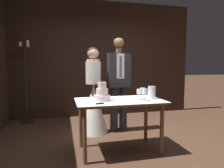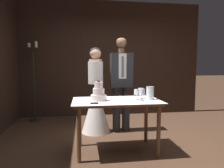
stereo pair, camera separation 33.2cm
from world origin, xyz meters
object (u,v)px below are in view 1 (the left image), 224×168
(wine_glass_middle, at_px, (142,91))
(hurricane_candle, at_px, (152,93))
(bride, at_px, (94,102))
(cake_table, at_px, (119,107))
(groom, at_px, (119,80))
(candle_stand, at_px, (26,86))
(tiered_cake, at_px, (102,94))
(cake_knife, at_px, (105,103))
(wine_glass_near, at_px, (145,92))
(wine_glass_far, at_px, (139,92))

(wine_glass_middle, relative_size, hurricane_candle, 0.85)
(hurricane_candle, xyz_separation_m, bride, (-0.74, 0.92, -0.27))
(cake_table, xyz_separation_m, bride, (-0.24, 0.91, -0.07))
(wine_glass_middle, bearing_deg, groom, 99.29)
(cake_table, height_order, hurricane_candle, hurricane_candle)
(hurricane_candle, relative_size, candle_stand, 0.11)
(cake_table, height_order, tiered_cake, tiered_cake)
(cake_knife, height_order, candle_stand, candle_stand)
(tiered_cake, height_order, groom, groom)
(tiered_cake, xyz_separation_m, groom, (0.50, 0.91, 0.12))
(cake_table, distance_m, candle_stand, 2.47)
(cake_knife, height_order, hurricane_candle, hurricane_candle)
(wine_glass_near, relative_size, bride, 0.11)
(cake_table, xyz_separation_m, wine_glass_near, (0.34, -0.13, 0.23))
(cake_knife, xyz_separation_m, bride, (0.02, 1.15, -0.18))
(wine_glass_near, distance_m, wine_glass_far, 0.11)
(wine_glass_middle, bearing_deg, wine_glass_near, -100.97)
(cake_table, relative_size, hurricane_candle, 6.58)
(tiered_cake, distance_m, wine_glass_near, 0.62)
(tiered_cake, height_order, wine_glass_far, tiered_cake)
(wine_glass_middle, relative_size, groom, 0.09)
(hurricane_candle, bearing_deg, candle_stand, 137.58)
(wine_glass_near, bearing_deg, candle_stand, 133.65)
(bride, bearing_deg, cake_table, -74.98)
(wine_glass_middle, bearing_deg, candle_stand, 137.10)
(tiered_cake, xyz_separation_m, wine_glass_middle, (0.64, 0.06, 0.02))
(tiered_cake, height_order, bride, bride)
(tiered_cake, distance_m, cake_knife, 0.26)
(wine_glass_middle, height_order, candle_stand, candle_stand)
(wine_glass_middle, distance_m, hurricane_candle, 0.14)
(bride, relative_size, groom, 0.90)
(wine_glass_near, xyz_separation_m, groom, (-0.10, 1.04, 0.09))
(tiered_cake, height_order, wine_glass_near, tiered_cake)
(wine_glass_far, relative_size, groom, 0.09)
(groom, bearing_deg, candle_stand, 151.74)
(tiered_cake, relative_size, wine_glass_near, 1.66)
(cake_table, xyz_separation_m, candle_stand, (-1.58, 1.89, 0.16))
(candle_stand, bearing_deg, hurricane_candle, -42.42)
(cake_knife, height_order, bride, bride)
(wine_glass_near, distance_m, candle_stand, 2.79)
(tiered_cake, xyz_separation_m, cake_knife, (-0.01, -0.24, -0.09))
(wine_glass_near, relative_size, hurricane_candle, 0.91)
(cake_table, distance_m, tiered_cake, 0.33)
(tiered_cake, distance_m, wine_glass_middle, 0.64)
(wine_glass_middle, height_order, groom, groom)
(wine_glass_near, xyz_separation_m, wine_glass_far, (-0.05, 0.10, -0.01))
(wine_glass_far, height_order, bride, bride)
(wine_glass_near, distance_m, bride, 1.23)
(wine_glass_near, height_order, candle_stand, candle_stand)
(cake_knife, relative_size, candle_stand, 0.22)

